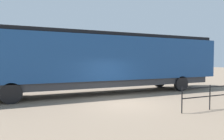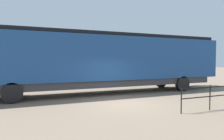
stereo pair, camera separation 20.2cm
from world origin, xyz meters
name	(u,v)px [view 1 (the left image)]	position (x,y,z in m)	size (l,w,h in m)	color
ground_plane	(124,104)	(0.00, 0.00, 0.00)	(120.00, 120.00, 0.00)	#84705B
locomotive	(110,60)	(-3.65, 0.78, 2.29)	(2.90, 17.72, 4.07)	navy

